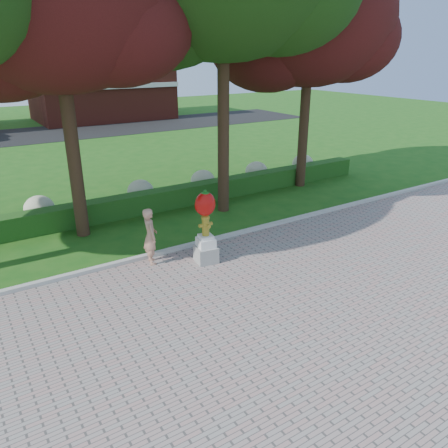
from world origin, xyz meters
name	(u,v)px	position (x,y,z in m)	size (l,w,h in m)	color
ground	(224,292)	(0.00, 0.00, 0.00)	(100.00, 100.00, 0.00)	#195214
walkway	(335,380)	(0.00, -4.00, 0.02)	(40.00, 14.00, 0.04)	gray
curb	(173,250)	(0.00, 3.00, 0.07)	(40.00, 0.18, 0.15)	#ADADA5
lawn_hedge	(127,206)	(0.00, 7.00, 0.40)	(24.00, 0.70, 0.80)	#144814
hydrangea_row	(131,193)	(0.57, 8.00, 0.55)	(20.10, 1.10, 0.99)	tan
street	(28,135)	(0.00, 28.00, 0.01)	(50.00, 8.00, 0.02)	black
building_right	(101,84)	(8.00, 34.00, 3.20)	(12.00, 8.00, 6.40)	maroon
tree_mid_left	(50,2)	(-2.10, 6.08, 7.30)	(8.25, 7.04, 10.69)	black
tree_far_right	(307,26)	(8.40, 6.58, 6.97)	(7.88, 6.72, 10.21)	black
hydrant_sculpture	(206,225)	(0.50, 1.78, 1.23)	(0.69, 0.69, 2.25)	gray
woman	(150,236)	(-0.91, 2.60, 0.90)	(0.63, 0.41, 1.73)	tan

